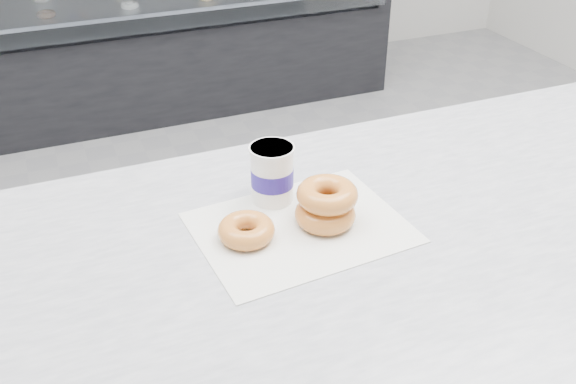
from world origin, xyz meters
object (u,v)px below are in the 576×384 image
counter (454,381)px  display_case (163,14)px  donut_single (246,230)px  donut_stack (326,204)px  coffee_cup (272,173)px

counter → display_case: size_ratio=1.28×
display_case → donut_single: size_ratio=25.68×
counter → donut_stack: (-0.29, 0.06, 0.49)m
donut_stack → coffee_cup: size_ratio=1.29×
donut_stack → coffee_cup: bearing=119.2°
donut_stack → counter: bearing=-11.8°
donut_single → coffee_cup: size_ratio=0.88×
coffee_cup → display_case: bearing=89.7°
counter → coffee_cup: coffee_cup is taller
donut_single → donut_stack: bearing=-2.7°
counter → donut_single: (-0.43, 0.07, 0.47)m
donut_single → display_case: bearing=80.9°
donut_single → counter: bearing=-8.9°
display_case → donut_stack: display_case is taller
counter → display_case: 2.72m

